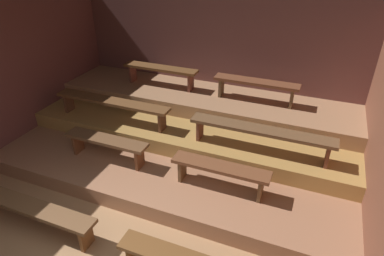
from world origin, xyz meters
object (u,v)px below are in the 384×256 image
Objects in this scene: bench_lower_left at (107,143)px; bench_middle_left at (112,103)px; bench_lower_right at (220,170)px; bench_upper_right at (256,85)px; bench_floor_left at (21,205)px; bench_middle_right at (261,132)px; bench_upper_left at (161,70)px.

bench_middle_left reaches higher than bench_lower_left.
bench_lower_left and bench_lower_right have the same top height.
bench_lower_right is 0.64× the size of bench_middle_left.
bench_upper_right reaches higher than bench_lower_left.
bench_lower_left is 0.94m from bench_middle_left.
bench_middle_left is at bearing 89.17° from bench_floor_left.
bench_lower_left is 1.00× the size of bench_lower_right.
bench_floor_left is 1.62× the size of bench_lower_left.
bench_middle_right reaches higher than bench_lower_left.
bench_upper_left reaches higher than bench_middle_right.
bench_upper_right is (2.37, 1.25, 0.26)m from bench_middle_left.
bench_floor_left is 3.62m from bench_upper_left.
bench_middle_left is 1.44× the size of bench_upper_right.
bench_lower_right is 0.94m from bench_middle_right.
bench_lower_right is 0.64× the size of bench_middle_right.
bench_lower_left is at bearing 180.00° from bench_lower_right.
bench_lower_right is (2.39, 1.46, 0.25)m from bench_floor_left.
bench_floor_left is 1.49× the size of bench_upper_right.
bench_floor_left is at bearing -90.83° from bench_middle_left.
bench_middle_left is (0.03, 2.26, 0.54)m from bench_floor_left.
bench_middle_left and bench_middle_right have the same top height.
bench_floor_left is 1.54m from bench_lower_left.
bench_middle_left is at bearing 116.17° from bench_lower_left.
bench_upper_right reaches higher than bench_lower_right.
bench_middle_left is (-2.36, 0.80, 0.29)m from bench_lower_right.
bench_lower_left is 2.90m from bench_upper_right.
bench_middle_right is 1.44× the size of bench_upper_left.
bench_upper_right is (2.40, 3.51, 0.80)m from bench_floor_left.
bench_middle_right is 1.33m from bench_upper_right.
bench_upper_right is at bearing 55.61° from bench_floor_left.
bench_middle_right is (2.36, 0.80, 0.29)m from bench_lower_left.
bench_floor_left is at bearing -124.39° from bench_upper_right.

